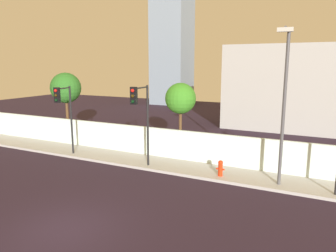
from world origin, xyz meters
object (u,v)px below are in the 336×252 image
object	(u,v)px
traffic_light_center	(64,106)
fire_hydrant	(220,168)
street_lamp_curbside	(284,97)
roadside_tree_midleft	(181,99)
traffic_light_left	(140,109)
roadside_tree_leftmost	(66,88)

from	to	relation	value
traffic_light_center	fire_hydrant	bearing A→B (deg)	4.66
traffic_light_center	street_lamp_curbside	bearing A→B (deg)	2.79
traffic_light_center	roadside_tree_midleft	xyz separation A→B (m)	(6.30, 3.51, 0.39)
traffic_light_left	roadside_tree_midleft	xyz separation A→B (m)	(0.74, 3.61, 0.22)
street_lamp_curbside	traffic_light_center	bearing A→B (deg)	-177.21
street_lamp_curbside	roadside_tree_midleft	size ratio (longest dim) A/B	1.52
fire_hydrant	roadside_tree_midleft	xyz separation A→B (m)	(-3.51, 2.71, 3.15)
fire_hydrant	traffic_light_left	bearing A→B (deg)	-168.02
street_lamp_curbside	fire_hydrant	distance (m)	4.82
fire_hydrant	roadside_tree_midleft	distance (m)	5.44
fire_hydrant	roadside_tree_midleft	size ratio (longest dim) A/B	0.18
street_lamp_curbside	roadside_tree_midleft	world-z (taller)	street_lamp_curbside
street_lamp_curbside	roadside_tree_midleft	distance (m)	7.09
traffic_light_center	fire_hydrant	xyz separation A→B (m)	(9.81, 0.80, -2.77)
traffic_light_center	roadside_tree_leftmost	bearing A→B (deg)	131.47
traffic_light_center	roadside_tree_midleft	size ratio (longest dim) A/B	0.92
traffic_light_center	street_lamp_curbside	distance (m)	12.79
traffic_light_center	fire_hydrant	size ratio (longest dim) A/B	5.17
fire_hydrant	roadside_tree_midleft	bearing A→B (deg)	142.36
traffic_light_center	roadside_tree_midleft	distance (m)	7.22
street_lamp_curbside	fire_hydrant	xyz separation A→B (m)	(-2.92, 0.18, -3.83)
traffic_light_center	fire_hydrant	distance (m)	10.23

